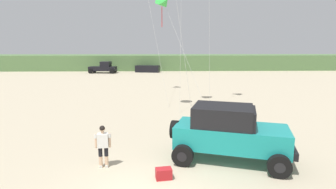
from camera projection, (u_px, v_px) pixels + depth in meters
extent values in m
cube|color=#567A47|center=(184.00, 62.00, 54.31)|extent=(90.00, 9.05, 2.87)
cube|color=teal|center=(231.00, 137.00, 10.81)|extent=(4.75, 3.08, 0.90)
cube|color=teal|center=(275.00, 131.00, 10.30)|extent=(1.56, 1.95, 0.12)
cube|color=black|center=(223.00, 116.00, 10.75)|extent=(2.72, 2.37, 0.80)
cube|color=black|center=(254.00, 119.00, 10.44)|extent=(0.60, 1.62, 0.72)
cube|color=black|center=(292.00, 149.00, 10.25)|extent=(0.73, 1.78, 0.28)
cylinder|color=black|center=(175.00, 129.00, 11.42)|extent=(0.52, 0.83, 0.77)
cylinder|color=black|center=(273.00, 146.00, 11.42)|extent=(0.89, 0.54, 0.84)
cylinder|color=black|center=(273.00, 146.00, 11.42)|extent=(0.46, 0.42, 0.38)
cylinder|color=black|center=(279.00, 166.00, 9.47)|extent=(0.89, 0.54, 0.84)
cylinder|color=black|center=(279.00, 166.00, 9.47)|extent=(0.46, 0.42, 0.38)
cylinder|color=black|center=(193.00, 138.00, 12.36)|extent=(0.89, 0.54, 0.84)
cylinder|color=black|center=(193.00, 138.00, 12.36)|extent=(0.46, 0.42, 0.38)
cylinder|color=black|center=(183.00, 155.00, 10.41)|extent=(0.89, 0.54, 0.84)
cylinder|color=black|center=(183.00, 155.00, 10.41)|extent=(0.46, 0.42, 0.38)
cylinder|color=#DBB28E|center=(101.00, 161.00, 10.29)|extent=(0.14, 0.14, 0.49)
cylinder|color=black|center=(100.00, 152.00, 10.22)|extent=(0.15, 0.15, 0.36)
cube|color=silver|center=(101.00, 166.00, 10.37)|extent=(0.14, 0.27, 0.10)
cylinder|color=#DBB28E|center=(107.00, 161.00, 10.32)|extent=(0.14, 0.14, 0.49)
cylinder|color=black|center=(106.00, 151.00, 10.25)|extent=(0.15, 0.15, 0.36)
cube|color=silver|center=(107.00, 165.00, 10.40)|extent=(0.14, 0.27, 0.10)
cube|color=silver|center=(103.00, 140.00, 10.16)|extent=(0.43, 0.30, 0.54)
cylinder|color=#DBB28E|center=(96.00, 141.00, 10.12)|extent=(0.09, 0.09, 0.56)
cylinder|color=silver|center=(96.00, 136.00, 10.09)|extent=(0.11, 0.11, 0.16)
cylinder|color=#DBB28E|center=(110.00, 140.00, 10.19)|extent=(0.09, 0.09, 0.56)
cylinder|color=silver|center=(109.00, 135.00, 10.16)|extent=(0.11, 0.11, 0.16)
cylinder|color=#DBB28E|center=(102.00, 132.00, 10.10)|extent=(0.10, 0.10, 0.08)
sphere|color=#DBB28E|center=(102.00, 129.00, 10.08)|extent=(0.21, 0.21, 0.21)
sphere|color=black|center=(102.00, 128.00, 10.06)|extent=(0.21, 0.21, 0.21)
cube|color=#B21E23|center=(164.00, 174.00, 9.42)|extent=(0.61, 0.44, 0.38)
cube|color=black|center=(103.00, 69.00, 46.46)|extent=(4.76, 2.34, 0.76)
cube|color=black|center=(106.00, 64.00, 46.28)|extent=(1.77, 1.95, 0.84)
cylinder|color=black|center=(115.00, 70.00, 47.44)|extent=(0.78, 0.33, 0.76)
cylinder|color=black|center=(112.00, 71.00, 45.37)|extent=(0.78, 0.33, 0.76)
cylinder|color=black|center=(95.00, 70.00, 47.68)|extent=(0.78, 0.33, 0.76)
cylinder|color=black|center=(90.00, 71.00, 45.62)|extent=(0.78, 0.33, 0.76)
cube|color=black|center=(148.00, 69.00, 48.00)|extent=(4.44, 2.42, 1.20)
cylinder|color=silver|center=(181.00, 45.00, 19.29)|extent=(0.27, 2.82, 9.23)
cylinder|color=silver|center=(177.00, 5.00, 14.82)|extent=(1.96, 1.36, 13.56)
cylinder|color=silver|center=(209.00, 3.00, 18.62)|extent=(0.12, 1.96, 15.03)
cone|color=green|center=(164.00, 3.00, 18.81)|extent=(1.57, 1.34, 1.55)
cylinder|color=red|center=(162.00, 17.00, 18.97)|extent=(0.05, 0.11, 1.41)
cylinder|color=silver|center=(186.00, 59.00, 17.39)|extent=(2.82, 4.34, 7.53)
cylinder|color=silver|center=(151.00, 14.00, 21.66)|extent=(2.72, 5.26, 14.20)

